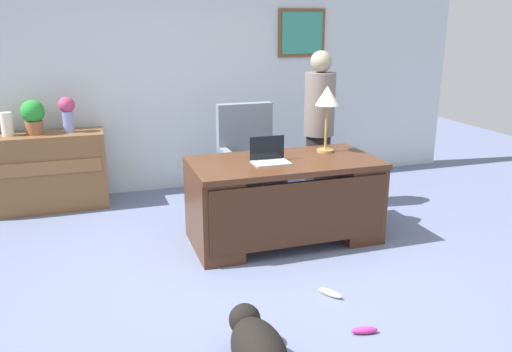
% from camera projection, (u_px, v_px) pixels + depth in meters
% --- Properties ---
extents(ground_plane, '(12.00, 12.00, 0.00)m').
position_uv_depth(ground_plane, '(261.00, 276.00, 4.15)').
color(ground_plane, slate).
extents(back_wall, '(7.00, 0.16, 2.70)m').
position_uv_depth(back_wall, '(192.00, 75.00, 6.14)').
color(back_wall, silver).
rests_on(back_wall, ground_plane).
extents(desk, '(1.69, 0.87, 0.77)m').
position_uv_depth(desk, '(285.00, 198.00, 4.73)').
color(desk, '#4C2B19').
rests_on(desk, ground_plane).
extents(credenza, '(1.37, 0.50, 0.83)m').
position_uv_depth(credenza, '(40.00, 172.00, 5.56)').
color(credenza, brown).
rests_on(credenza, ground_plane).
extents(armchair, '(0.60, 0.59, 1.13)m').
position_uv_depth(armchair, '(249.00, 164.00, 5.54)').
color(armchair, slate).
rests_on(armchair, ground_plane).
extents(person_standing, '(0.32, 0.32, 1.68)m').
position_uv_depth(person_standing, '(319.00, 129.00, 5.49)').
color(person_standing, '#262323').
rests_on(person_standing, ground_plane).
extents(dog_lying, '(0.30, 0.74, 0.30)m').
position_uv_depth(dog_lying, '(257.00, 347.00, 2.99)').
color(dog_lying, black).
rests_on(dog_lying, ground_plane).
extents(laptop, '(0.32, 0.22, 0.22)m').
position_uv_depth(laptop, '(269.00, 156.00, 4.57)').
color(laptop, '#B2B5BA').
rests_on(laptop, desk).
extents(desk_lamp, '(0.22, 0.22, 0.63)m').
position_uv_depth(desk_lamp, '(327.00, 100.00, 4.82)').
color(desk_lamp, '#9E8447').
rests_on(desk_lamp, desk).
extents(vase_with_flowers, '(0.17, 0.17, 0.38)m').
position_uv_depth(vase_with_flowers, '(67.00, 111.00, 5.48)').
color(vase_with_flowers, '#838ECF').
rests_on(vase_with_flowers, credenza).
extents(vase_empty, '(0.12, 0.12, 0.24)m').
position_uv_depth(vase_empty, '(7.00, 124.00, 5.33)').
color(vase_empty, silver).
rests_on(vase_empty, credenza).
extents(potted_plant, '(0.24, 0.24, 0.36)m').
position_uv_depth(potted_plant, '(33.00, 115.00, 5.39)').
color(potted_plant, brown).
rests_on(potted_plant, credenza).
extents(dog_toy_bone, '(0.19, 0.09, 0.05)m').
position_uv_depth(dog_toy_bone, '(364.00, 330.00, 3.38)').
color(dog_toy_bone, '#D8338C').
rests_on(dog_toy_bone, ground_plane).
extents(dog_toy_plush, '(0.15, 0.19, 0.05)m').
position_uv_depth(dog_toy_plush, '(330.00, 293.00, 3.85)').
color(dog_toy_plush, beige).
rests_on(dog_toy_plush, ground_plane).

